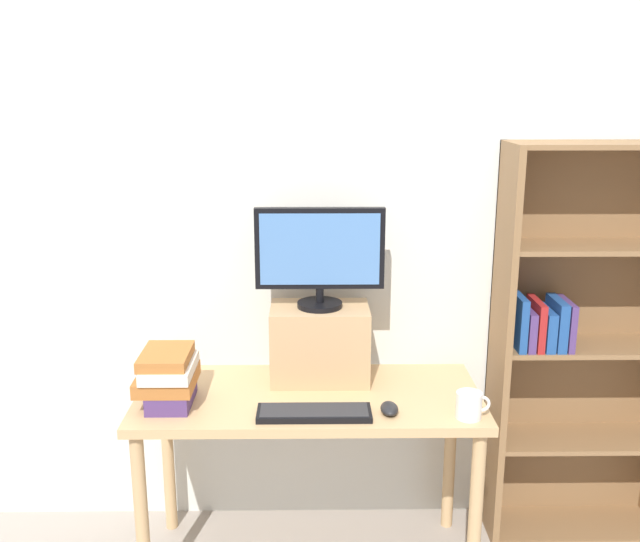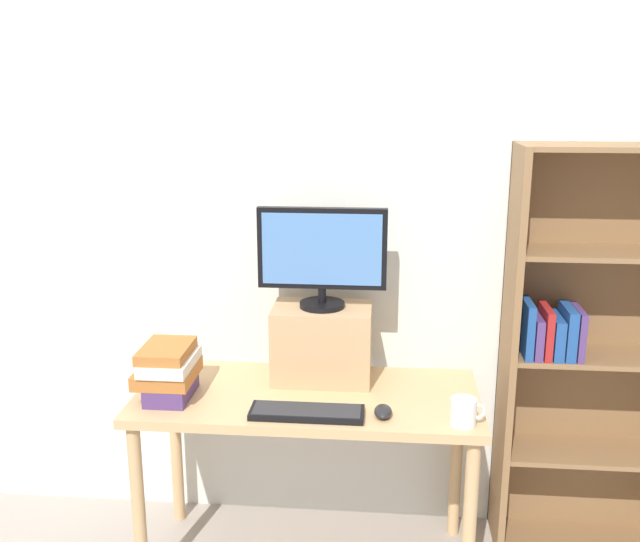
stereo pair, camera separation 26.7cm
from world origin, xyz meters
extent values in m
cube|color=silver|center=(0.00, 0.40, 1.30)|extent=(7.00, 0.08, 2.60)
cube|color=tan|center=(0.00, 0.00, 0.73)|extent=(1.32, 0.59, 0.04)
cylinder|color=tan|center=(-0.61, -0.24, 0.35)|extent=(0.05, 0.05, 0.71)
cylinder|color=tan|center=(0.61, -0.24, 0.35)|extent=(0.05, 0.05, 0.71)
cylinder|color=tan|center=(-0.61, 0.24, 0.35)|extent=(0.05, 0.05, 0.71)
cylinder|color=tan|center=(0.61, 0.24, 0.35)|extent=(0.05, 0.05, 0.71)
cube|color=olive|center=(0.79, 0.22, 0.84)|extent=(0.03, 0.28, 1.68)
cube|color=olive|center=(1.16, 0.36, 0.84)|extent=(0.77, 0.01, 1.68)
cube|color=olive|center=(1.16, 0.22, 0.01)|extent=(0.71, 0.27, 0.02)
cube|color=olive|center=(1.16, 0.22, 0.43)|extent=(0.71, 0.27, 0.02)
cube|color=olive|center=(1.16, 0.22, 0.85)|extent=(0.71, 0.27, 0.02)
cube|color=olive|center=(1.16, 0.22, 1.27)|extent=(0.71, 0.27, 0.02)
cube|color=olive|center=(1.16, 0.22, 1.67)|extent=(0.71, 0.27, 0.02)
cube|color=navy|center=(0.85, 0.20, 0.97)|extent=(0.03, 0.20, 0.22)
cube|color=#4C336B|center=(0.88, 0.20, 0.94)|extent=(0.03, 0.20, 0.16)
cube|color=maroon|center=(0.92, 0.20, 0.96)|extent=(0.03, 0.20, 0.20)
cube|color=navy|center=(0.96, 0.20, 0.94)|extent=(0.04, 0.20, 0.16)
cube|color=navy|center=(1.00, 0.20, 0.96)|extent=(0.04, 0.20, 0.20)
cube|color=#4C336B|center=(1.04, 0.20, 0.96)|extent=(0.03, 0.20, 0.19)
cube|color=tan|center=(0.04, 0.15, 0.90)|extent=(0.39, 0.25, 0.30)
cylinder|color=black|center=(0.04, 0.15, 1.06)|extent=(0.18, 0.18, 0.02)
cylinder|color=black|center=(0.04, 0.15, 1.10)|extent=(0.03, 0.03, 0.06)
cube|color=black|center=(0.04, 0.15, 1.28)|extent=(0.50, 0.04, 0.32)
cube|color=#4C7AB7|center=(0.04, 0.13, 1.28)|extent=(0.46, 0.00, 0.28)
cube|color=black|center=(0.02, -0.19, 0.76)|extent=(0.41, 0.13, 0.02)
cube|color=#28282B|center=(0.02, -0.19, 0.77)|extent=(0.39, 0.12, 0.00)
ellipsoid|color=black|center=(0.29, -0.17, 0.76)|extent=(0.06, 0.10, 0.04)
cube|color=#4C336B|center=(-0.51, -0.08, 0.78)|extent=(0.15, 0.24, 0.07)
cube|color=#AD662D|center=(-0.53, -0.07, 0.84)|extent=(0.21, 0.26, 0.05)
cube|color=silver|center=(-0.51, -0.08, 0.89)|extent=(0.18, 0.27, 0.04)
cube|color=#AD662D|center=(-0.53, -0.07, 0.93)|extent=(0.18, 0.24, 0.04)
cylinder|color=white|center=(0.57, -0.21, 0.79)|extent=(0.09, 0.09, 0.10)
torus|color=white|center=(0.62, -0.21, 0.80)|extent=(0.06, 0.01, 0.06)
camera|label=1|loc=(0.01, -2.53, 1.89)|focal=40.00mm
camera|label=2|loc=(0.28, -2.52, 1.89)|focal=40.00mm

